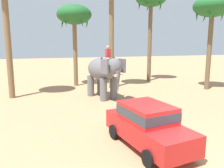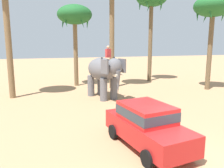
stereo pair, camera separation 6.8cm
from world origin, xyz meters
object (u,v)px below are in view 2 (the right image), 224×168
Objects in this scene: elephant_with_mahout at (104,72)px; palm_tree_leaning_seaward at (213,9)px; car_sedan_foreground at (147,124)px; palm_tree_behind_elephant at (75,17)px; palm_tree_left_of_road at (151,1)px.

palm_tree_leaning_seaward reaches higher than elephant_with_mahout.
palm_tree_leaning_seaward is at bearing 39.71° from car_sedan_foreground.
palm_tree_leaning_seaward reaches higher than palm_tree_behind_elephant.
elephant_with_mahout is 0.50× the size of palm_tree_leaning_seaward.
palm_tree_behind_elephant is 8.32m from palm_tree_left_of_road.
palm_tree_left_of_road reaches higher than elephant_with_mahout.
palm_tree_left_of_road is 1.20× the size of palm_tree_leaning_seaward.
palm_tree_behind_elephant reaches higher than car_sedan_foreground.
palm_tree_left_of_road reaches higher than palm_tree_behind_elephant.
car_sedan_foreground is at bearing -94.39° from elephant_with_mahout.
elephant_with_mahout is at bearing -138.42° from palm_tree_left_of_road.
elephant_with_mahout is at bearing -178.21° from palm_tree_leaning_seaward.
palm_tree_leaning_seaward is at bearing -26.79° from palm_tree_behind_elephant.
palm_tree_left_of_road reaches higher than car_sedan_foreground.
palm_tree_leaning_seaward is (9.67, 0.30, 4.91)m from elephant_with_mahout.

